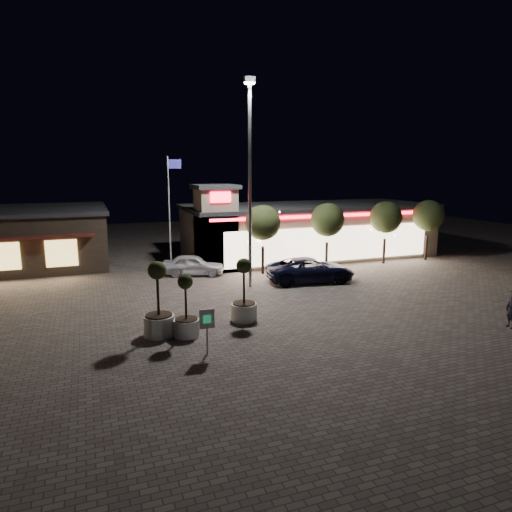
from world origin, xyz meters
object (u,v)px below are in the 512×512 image
object	(u,v)px
pickup_truck	(311,270)
planter_left	(159,313)
valet_sign	(207,323)
pedestrian	(512,309)
white_sedan	(193,265)
planter_mid	(186,317)

from	to	relation	value
pickup_truck	planter_left	size ratio (longest dim) A/B	1.71
planter_left	valet_sign	bearing A→B (deg)	-61.11
pedestrian	valet_sign	size ratio (longest dim) A/B	1.00
pedestrian	planter_left	distance (m)	15.98
pickup_truck	planter_left	bearing A→B (deg)	128.84
pedestrian	valet_sign	world-z (taller)	pedestrian
pickup_truck	pedestrian	bearing A→B (deg)	-149.11
pickup_truck	planter_left	xyz separation A→B (m)	(-10.64, -6.36, 0.24)
white_sedan	planter_left	bearing A→B (deg)	179.26
valet_sign	white_sedan	bearing A→B (deg)	79.59
planter_left	planter_mid	size ratio (longest dim) A/B	1.20
white_sedan	planter_left	distance (m)	11.54
white_sedan	planter_mid	distance (m)	11.68
valet_sign	planter_mid	bearing A→B (deg)	99.67
pickup_truck	pedestrian	size ratio (longest dim) A/B	3.11
pickup_truck	planter_left	world-z (taller)	planter_left
white_sedan	valet_sign	bearing A→B (deg)	-171.06
pedestrian	planter_left	size ratio (longest dim) A/B	0.55
pedestrian	white_sedan	bearing A→B (deg)	-134.63
planter_mid	valet_sign	bearing A→B (deg)	-80.33
pickup_truck	valet_sign	distance (m)	12.88
planter_left	planter_mid	distance (m)	1.22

